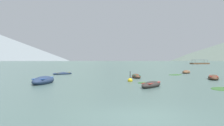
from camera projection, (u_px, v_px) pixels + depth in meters
ground_plane at (112, 61)px, 1509.14m from camera, size 6000.00×6000.00×0.00m
mountain_1 at (13, 28)px, 1756.47m from camera, size 1298.39×1298.39×441.42m
mountain_2 at (69, 31)px, 1772.17m from camera, size 1108.37×1108.37×410.13m
mountain_3 at (152, 30)px, 1634.56m from camera, size 1043.13×1043.13×393.65m
rowboat_0 at (136, 76)px, 30.04m from camera, size 1.04×3.29×0.57m
rowboat_2 at (62, 73)px, 37.34m from camera, size 2.95×2.93×0.43m
rowboat_3 at (43, 81)px, 22.77m from camera, size 1.66×4.49×0.79m
rowboat_4 at (213, 77)px, 27.96m from camera, size 2.48×4.58×0.58m
rowboat_5 at (186, 72)px, 40.89m from camera, size 2.44×3.94×0.59m
rowboat_6 at (151, 85)px, 19.66m from camera, size 2.39×3.20×0.55m
ferry_1 at (199, 63)px, 140.41m from camera, size 11.00×6.66×2.54m
mooring_buoy at (130, 80)px, 24.70m from camera, size 0.48×0.48×1.13m
weed_patch_0 at (175, 75)px, 36.21m from camera, size 3.08×3.83×0.14m
weed_patch_3 at (223, 89)px, 18.27m from camera, size 2.46×3.14×0.14m
weed_patch_4 at (145, 83)px, 22.91m from camera, size 1.66×2.33×0.14m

